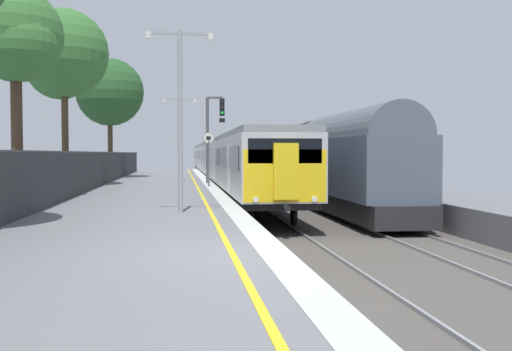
# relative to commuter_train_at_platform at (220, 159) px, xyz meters

# --- Properties ---
(ground) EXTENTS (17.40, 110.00, 1.21)m
(ground) POSITION_rel_commuter_train_at_platform_xyz_m (0.54, -40.39, -1.88)
(ground) COLOR slate
(commuter_train_at_platform) EXTENTS (2.83, 64.30, 3.81)m
(commuter_train_at_platform) POSITION_rel_commuter_train_at_platform_xyz_m (0.00, 0.00, 0.00)
(commuter_train_at_platform) COLOR #B7B7BC
(commuter_train_at_platform) RESTS_ON ground
(freight_train_adjacent_track) EXTENTS (2.60, 40.00, 4.47)m
(freight_train_adjacent_track) POSITION_rel_commuter_train_at_platform_xyz_m (4.00, -12.25, 0.17)
(freight_train_adjacent_track) COLOR #232326
(freight_train_adjacent_track) RESTS_ON ground
(signal_gantry) EXTENTS (1.10, 0.24, 5.01)m
(signal_gantry) POSITION_rel_commuter_train_at_platform_xyz_m (-1.47, -15.94, 1.86)
(signal_gantry) COLOR #47474C
(signal_gantry) RESTS_ON ground
(speed_limit_sign) EXTENTS (0.59, 0.08, 2.83)m
(speed_limit_sign) POSITION_rel_commuter_train_at_platform_xyz_m (-1.85, -19.40, 0.53)
(speed_limit_sign) COLOR #59595B
(speed_limit_sign) RESTS_ON ground
(platform_lamp_mid) EXTENTS (2.00, 0.20, 5.33)m
(platform_lamp_mid) POSITION_rel_commuter_train_at_platform_xyz_m (-3.32, -33.08, 1.90)
(platform_lamp_mid) COLOR #93999E
(platform_lamp_mid) RESTS_ON ground
(platform_lamp_far) EXTENTS (2.00, 0.20, 5.08)m
(platform_lamp_far) POSITION_rel_commuter_train_at_platform_xyz_m (-3.32, -14.21, 1.77)
(platform_lamp_far) COLOR #93999E
(platform_lamp_far) RESTS_ON ground
(background_tree_centre) EXTENTS (3.53, 3.55, 7.95)m
(background_tree_centre) POSITION_rel_commuter_train_at_platform_xyz_m (-9.34, -27.29, 4.73)
(background_tree_centre) COLOR #473323
(background_tree_centre) RESTS_ON ground
(background_tree_right) EXTENTS (4.59, 4.59, 9.27)m
(background_tree_right) POSITION_rel_commuter_train_at_platform_xyz_m (-9.41, -18.10, 5.50)
(background_tree_right) COLOR #473323
(background_tree_right) RESTS_ON ground
(background_tree_back) EXTENTS (4.78, 4.78, 8.47)m
(background_tree_back) POSITION_rel_commuter_train_at_platform_xyz_m (-8.20, -7.10, 4.70)
(background_tree_back) COLOR #473323
(background_tree_back) RESTS_ON ground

